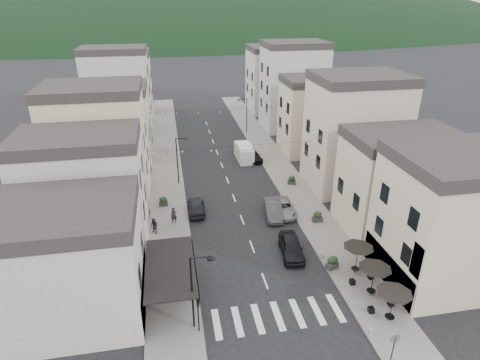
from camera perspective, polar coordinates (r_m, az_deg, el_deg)
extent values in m
plane|color=black|center=(29.75, 6.48, -21.26)|extent=(700.00, 700.00, 0.00)
cube|color=slate|center=(55.77, -10.40, 2.01)|extent=(4.00, 76.00, 0.12)
cube|color=slate|center=(57.57, 4.68, 3.09)|extent=(4.00, 76.00, 0.12)
ellipsoid|color=black|center=(320.31, -9.88, 20.76)|extent=(640.00, 360.00, 70.00)
cube|color=#A7A399|center=(31.30, -25.12, -11.57)|extent=(12.00, 8.00, 8.00)
cube|color=#C3B59B|center=(35.72, 27.95, -5.60)|extent=(10.00, 8.00, 10.00)
cube|color=black|center=(30.55, -9.93, -12.08)|extent=(3.60, 7.50, 0.15)
cube|color=black|center=(30.86, -6.45, -12.55)|extent=(0.34, 7.50, 0.99)
cylinder|color=black|center=(28.89, -5.96, -18.49)|extent=(0.10, 0.10, 3.20)
cylinder|color=black|center=(34.33, -7.01, -10.51)|extent=(0.10, 0.10, 3.20)
cube|color=#A7A399|center=(38.11, -21.04, -2.35)|extent=(10.00, 7.00, 10.00)
cube|color=#262323|center=(36.08, -22.37, 5.44)|extent=(10.20, 7.14, 1.00)
cube|color=#C1AF91|center=(46.81, -19.38, 4.27)|extent=(10.00, 8.00, 12.00)
cube|color=#262323|center=(45.09, -20.56, 12.01)|extent=(10.20, 8.16, 1.00)
cube|color=#B79F94|center=(58.48, -17.73, 7.20)|extent=(10.00, 8.00, 9.50)
cube|color=#262323|center=(57.20, -18.43, 12.20)|extent=(10.20, 8.16, 1.00)
cube|color=#9B9B97|center=(69.58, -16.93, 11.51)|extent=(10.00, 7.00, 13.00)
cube|color=#262323|center=(68.42, -17.68, 17.20)|extent=(10.20, 7.14, 1.00)
cube|color=#C3B59B|center=(81.46, -16.10, 12.73)|extent=(10.00, 9.00, 11.00)
cube|color=#262323|center=(80.51, -16.62, 16.89)|extent=(10.20, 9.18, 1.00)
cube|color=#C3B59B|center=(41.63, 21.43, -0.86)|extent=(10.00, 7.00, 9.00)
cube|color=#262323|center=(39.86, 22.54, 5.63)|extent=(10.20, 7.14, 1.00)
cube|color=#B79F94|center=(49.06, 15.93, 5.97)|extent=(10.00, 8.00, 12.50)
cube|color=#262323|center=(47.42, 16.90, 13.70)|extent=(10.20, 8.16, 1.00)
cube|color=#C1AF91|center=(59.89, 10.91, 8.59)|extent=(10.00, 7.00, 10.00)
cube|color=#262323|center=(58.63, 11.35, 13.75)|extent=(10.20, 7.14, 1.00)
cube|color=#9B9B97|center=(70.44, 7.55, 12.72)|extent=(10.00, 8.00, 13.50)
cube|color=#262323|center=(69.29, 7.90, 18.58)|extent=(10.20, 8.16, 1.00)
cube|color=#A7A399|center=(81.90, 4.94, 13.83)|extent=(10.00, 9.00, 11.50)
cube|color=#262323|center=(80.94, 5.11, 18.17)|extent=(10.20, 9.18, 1.00)
cylinder|color=black|center=(31.56, 20.73, -16.66)|extent=(0.06, 0.06, 2.30)
cone|color=black|center=(30.87, 21.04, -15.11)|extent=(2.50, 2.50, 0.55)
cylinder|color=black|center=(32.07, 20.51, -17.71)|extent=(0.70, 0.70, 0.04)
cylinder|color=black|center=(33.37, 18.32, -13.67)|extent=(0.06, 0.06, 2.30)
cone|color=black|center=(32.72, 18.59, -12.16)|extent=(2.50, 2.50, 0.55)
cylinder|color=black|center=(33.84, 18.14, -14.71)|extent=(0.70, 0.70, 0.04)
cylinder|color=black|center=(35.30, 16.23, -10.98)|extent=(0.06, 0.06, 2.30)
cone|color=black|center=(34.69, 16.44, -9.51)|extent=(2.50, 2.50, 0.55)
cylinder|color=black|center=(35.75, 16.08, -12.00)|extent=(0.70, 0.70, 0.04)
cylinder|color=black|center=(28.32, -6.81, -15.79)|extent=(0.14, 0.14, 6.00)
cylinder|color=black|center=(26.56, -5.59, -10.90)|extent=(1.40, 0.10, 0.10)
cylinder|color=black|center=(26.69, -4.17, -11.04)|extent=(0.56, 0.56, 0.08)
cylinder|color=black|center=(49.11, -8.91, 2.61)|extent=(0.14, 0.14, 6.00)
cylinder|color=black|center=(48.11, -8.30, 5.87)|extent=(1.40, 0.10, 0.10)
cylinder|color=black|center=(48.18, -7.51, 5.76)|extent=(0.56, 0.56, 0.08)
cylinder|color=black|center=(67.38, 0.97, 9.08)|extent=(0.14, 0.14, 6.00)
cylinder|color=black|center=(66.51, 0.39, 11.46)|extent=(1.40, 0.10, 0.10)
cylinder|color=black|center=(66.43, -0.17, 11.31)|extent=(0.56, 0.56, 0.08)
cylinder|color=black|center=(28.66, 20.86, -21.84)|extent=(0.07, 0.07, 2.50)
cylinder|color=slate|center=(27.89, 21.22, -20.27)|extent=(0.70, 0.04, 0.70)
cylinder|color=gray|center=(33.06, -6.40, -14.65)|extent=(0.26, 0.26, 0.60)
cylinder|color=gray|center=(35.42, -6.80, -11.59)|extent=(0.26, 0.26, 0.60)
cylinder|color=gray|center=(36.79, 11.61, -10.42)|extent=(0.26, 0.26, 0.60)
cylinder|color=gray|center=(30.65, 18.02, -19.81)|extent=(0.26, 0.26, 0.60)
cylinder|color=black|center=(44.80, -1.11, 4.83)|extent=(19.00, 0.02, 0.02)
cone|color=beige|center=(44.39, -12.29, 3.79)|extent=(0.28, 0.28, 0.24)
cone|color=navy|center=(44.38, -10.24, 3.84)|extent=(0.28, 0.28, 0.24)
cone|color=beige|center=(44.43, -8.19, 3.90)|extent=(0.28, 0.28, 0.24)
cone|color=navy|center=(44.52, -6.15, 3.98)|extent=(0.28, 0.28, 0.24)
cone|color=beige|center=(44.67, -4.12, 4.07)|extent=(0.28, 0.28, 0.24)
cone|color=navy|center=(44.86, -2.11, 4.18)|extent=(0.28, 0.28, 0.24)
cone|color=beige|center=(45.10, -0.11, 4.31)|extent=(0.28, 0.28, 0.24)
cone|color=navy|center=(45.39, 1.86, 4.46)|extent=(0.28, 0.28, 0.24)
cone|color=beige|center=(45.72, 3.81, 4.63)|extent=(0.28, 0.28, 0.24)
cone|color=navy|center=(46.09, 5.72, 4.82)|extent=(0.28, 0.28, 0.24)
cone|color=beige|center=(46.51, 7.61, 5.02)|extent=(0.28, 0.28, 0.24)
cone|color=navy|center=(46.98, 9.47, 5.21)|extent=(0.28, 0.28, 0.24)
cylinder|color=black|center=(59.94, -3.67, 9.99)|extent=(19.00, 0.02, 0.02)
cone|color=beige|center=(59.63, -12.10, 9.23)|extent=(0.28, 0.28, 0.24)
cone|color=navy|center=(59.62, -10.56, 9.27)|extent=(0.28, 0.28, 0.24)
cone|color=beige|center=(59.65, -9.02, 9.31)|extent=(0.28, 0.28, 0.24)
cone|color=navy|center=(59.73, -7.48, 9.36)|extent=(0.28, 0.28, 0.24)
cone|color=beige|center=(59.83, -5.94, 9.43)|extent=(0.28, 0.28, 0.24)
cone|color=navy|center=(59.98, -4.42, 9.50)|extent=(0.28, 0.28, 0.24)
cone|color=beige|center=(60.16, -2.90, 9.59)|extent=(0.28, 0.28, 0.24)
cone|color=navy|center=(60.37, -1.39, 9.69)|extent=(0.28, 0.28, 0.24)
cone|color=beige|center=(60.62, 0.11, 9.81)|extent=(0.28, 0.28, 0.24)
cone|color=navy|center=(60.90, 1.60, 9.93)|extent=(0.28, 0.28, 0.24)
cone|color=beige|center=(61.22, 3.07, 10.06)|extent=(0.28, 0.28, 0.24)
cone|color=navy|center=(61.58, 4.53, 10.19)|extent=(0.28, 0.28, 0.24)
imported|color=black|center=(36.73, 7.32, -9.41)|extent=(2.40, 4.89, 1.60)
imported|color=#38373A|center=(42.51, 4.73, -4.16)|extent=(2.20, 4.95, 1.58)
imported|color=gray|center=(43.20, 6.17, -3.91)|extent=(2.40, 4.87, 1.33)
imported|color=black|center=(56.77, 1.84, 3.48)|extent=(2.36, 4.64, 1.29)
imported|color=black|center=(43.26, -6.24, -3.74)|extent=(1.89, 4.45, 1.50)
cube|color=white|center=(56.77, 0.56, 3.89)|extent=(2.05, 4.95, 2.04)
cube|color=white|center=(55.83, 0.70, 4.70)|extent=(1.96, 3.31, 0.51)
cylinder|color=black|center=(55.18, 0.14, 2.52)|extent=(0.27, 0.72, 0.72)
cylinder|color=black|center=(55.52, 1.79, 2.65)|extent=(0.27, 0.72, 0.72)
cylinder|color=black|center=(58.53, -0.61, 3.86)|extent=(0.27, 0.72, 0.72)
cylinder|color=black|center=(58.85, 0.96, 3.98)|extent=(0.27, 0.72, 0.72)
imported|color=black|center=(41.36, -9.38, -4.99)|extent=(0.71, 0.53, 1.76)
imported|color=#26202A|center=(40.01, -12.12, -6.44)|extent=(1.01, 1.00, 1.65)
cube|color=#2A2A2C|center=(32.65, -7.47, -15.35)|extent=(1.26, 1.01, 0.55)
ellipsoid|color=black|center=(32.26, -7.53, -14.53)|extent=(0.98, 0.62, 0.71)
cube|color=#2A2A2D|center=(45.17, -10.83, -3.32)|extent=(0.98, 0.57, 0.48)
ellipsoid|color=black|center=(44.92, -10.88, -2.72)|extent=(0.84, 0.54, 0.61)
cube|color=#323234|center=(35.80, 12.94, -11.75)|extent=(1.20, 0.96, 0.53)
ellipsoid|color=black|center=(35.47, 13.03, -11.00)|extent=(0.93, 0.59, 0.68)
cube|color=#2E2D30|center=(42.18, 10.92, -5.47)|extent=(1.02, 0.57, 0.51)
ellipsoid|color=black|center=(41.90, 10.98, -4.82)|extent=(0.89, 0.57, 0.65)
cube|color=#28282A|center=(49.75, 7.36, -0.31)|extent=(1.09, 0.86, 0.48)
ellipsoid|color=black|center=(49.53, 7.39, 0.25)|extent=(0.85, 0.54, 0.62)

